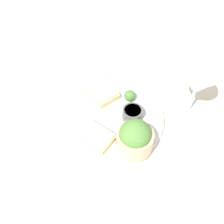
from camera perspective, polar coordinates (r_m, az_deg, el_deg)
The scene contains 9 objects.
ground_plane at distance 0.80m, azimuth -0.00°, elevation -1.48°, with size 4.00×4.00×0.00m, color beige.
dinner_plate at distance 0.80m, azimuth -0.00°, elevation -1.18°, with size 0.29×0.29×0.01m.
salad_bowl at distance 0.70m, azimuth 4.65°, elevation -5.19°, with size 0.09×0.09×0.10m.
sauce_ramekin at distance 0.78m, azimuth 4.18°, elevation -0.26°, with size 0.06×0.06×0.03m.
cheese_toast_near at distance 0.84m, azimuth -2.30°, elevation 4.37°, with size 0.12×0.12×0.03m.
cheese_toast_far at distance 0.74m, azimuth -3.45°, elevation -4.87°, with size 0.11×0.09×0.03m.
wine_glass at distance 0.77m, azimuth 16.88°, elevation 5.25°, with size 0.09×0.09×0.15m.
garnish at distance 0.82m, azimuth 3.62°, elevation 3.34°, with size 0.03×0.03×0.03m.
napkin at distance 0.77m, azimuth -16.74°, elevation -8.42°, with size 0.18×0.16×0.01m.
Camera 1 is at (-0.12, 0.46, 0.65)m, focal length 45.00 mm.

